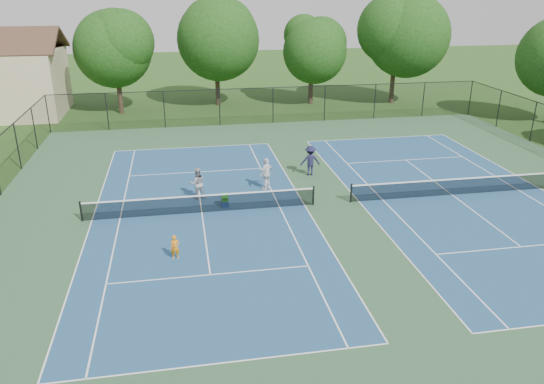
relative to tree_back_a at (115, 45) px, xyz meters
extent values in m
plane|color=#234716|center=(13.00, -24.00, -6.04)|extent=(140.00, 140.00, 0.00)
cube|color=#2C4F2F|center=(13.00, -24.00, -6.03)|extent=(36.00, 36.00, 0.01)
cube|color=navy|center=(6.00, -24.00, -6.03)|extent=(10.97, 23.77, 0.00)
cube|color=white|center=(6.00, -12.11, -6.02)|extent=(10.97, 0.06, 0.00)
cube|color=white|center=(6.00, -35.88, -6.02)|extent=(10.97, 0.06, 0.00)
cube|color=white|center=(0.52, -24.00, -6.02)|extent=(0.06, 23.77, 0.00)
cube|color=white|center=(11.48, -24.00, -6.02)|extent=(0.06, 23.77, 0.00)
cube|color=white|center=(1.88, -24.00, -6.02)|extent=(0.06, 23.77, 0.00)
cube|color=white|center=(10.12, -24.00, -6.02)|extent=(0.06, 23.77, 0.00)
cube|color=white|center=(6.00, -17.60, -6.02)|extent=(8.23, 0.06, 0.00)
cube|color=white|center=(6.00, -30.40, -6.02)|extent=(8.23, 0.06, 0.00)
cube|color=white|center=(6.00, -24.00, -6.02)|extent=(0.06, 12.80, 0.00)
cylinder|color=black|center=(0.05, -24.00, -5.50)|extent=(0.10, 0.10, 1.07)
cylinder|color=black|center=(11.95, -24.00, -5.50)|extent=(0.10, 0.10, 1.07)
cube|color=black|center=(6.00, -24.00, -5.57)|extent=(11.90, 0.01, 0.90)
cube|color=white|center=(6.00, -24.00, -5.09)|extent=(11.90, 0.04, 0.07)
cube|color=navy|center=(20.00, -24.00, -6.03)|extent=(10.97, 23.77, 0.00)
cube|color=white|center=(20.00, -12.11, -6.02)|extent=(10.97, 0.06, 0.00)
cube|color=white|center=(14.52, -24.00, -6.02)|extent=(0.06, 23.77, 0.00)
cube|color=white|center=(25.48, -24.00, -6.02)|extent=(0.06, 23.77, 0.00)
cube|color=white|center=(15.88, -24.00, -6.02)|extent=(0.06, 23.77, 0.00)
cube|color=white|center=(24.12, -24.00, -6.02)|extent=(0.06, 23.77, 0.00)
cube|color=white|center=(20.00, -17.60, -6.02)|extent=(8.23, 0.06, 0.00)
cube|color=white|center=(20.00, -30.40, -6.02)|extent=(8.23, 0.06, 0.00)
cube|color=white|center=(20.00, -24.00, -6.02)|extent=(0.06, 12.80, 0.00)
cylinder|color=black|center=(14.05, -24.00, -5.50)|extent=(0.10, 0.10, 1.07)
cube|color=black|center=(20.00, -24.00, -5.57)|extent=(11.90, 0.01, 0.90)
cube|color=white|center=(20.00, -24.00, -5.09)|extent=(11.90, 0.04, 0.07)
cylinder|color=black|center=(-5.00, -6.00, -4.54)|extent=(0.08, 0.08, 3.00)
cylinder|color=black|center=(-0.50, -6.00, -4.54)|extent=(0.08, 0.08, 3.00)
cylinder|color=black|center=(4.00, -6.00, -4.54)|extent=(0.08, 0.08, 3.00)
cylinder|color=black|center=(8.50, -6.00, -4.54)|extent=(0.08, 0.08, 3.00)
cylinder|color=black|center=(13.00, -6.00, -4.54)|extent=(0.08, 0.08, 3.00)
cylinder|color=black|center=(17.50, -6.00, -4.54)|extent=(0.08, 0.08, 3.00)
cylinder|color=black|center=(22.00, -6.00, -4.54)|extent=(0.08, 0.08, 3.00)
cylinder|color=black|center=(26.50, -6.00, -4.54)|extent=(0.08, 0.08, 3.00)
cylinder|color=black|center=(31.00, -6.00, -4.54)|extent=(0.08, 0.08, 3.00)
cylinder|color=black|center=(31.00, -15.00, -4.54)|extent=(0.08, 0.08, 3.00)
cylinder|color=black|center=(-5.00, -15.00, -4.54)|extent=(0.08, 0.08, 3.00)
cylinder|color=black|center=(31.00, -10.50, -4.54)|extent=(0.08, 0.08, 3.00)
cylinder|color=black|center=(-5.00, -10.50, -4.54)|extent=(0.08, 0.08, 3.00)
cube|color=black|center=(13.00, -6.00, -4.54)|extent=(36.00, 0.01, 3.00)
cube|color=black|center=(13.00, -6.00, -3.04)|extent=(36.00, 0.05, 0.05)
cylinder|color=#2D2116|center=(0.00, 0.00, -4.15)|extent=(0.44, 0.44, 3.78)
sphere|color=#11380F|center=(0.00, 0.00, -0.39)|extent=(6.80, 6.80, 6.80)
sphere|color=#11380F|center=(0.00, 0.00, 0.28)|extent=(5.58, 5.58, 5.58)
sphere|color=#11380F|center=(0.00, 0.00, 0.94)|extent=(4.35, 4.35, 4.35)
cylinder|color=#2D2116|center=(9.00, 2.00, -3.97)|extent=(0.44, 0.44, 4.14)
sphere|color=#11380F|center=(9.00, 2.00, 0.19)|extent=(7.60, 7.60, 7.60)
sphere|color=#11380F|center=(9.00, 2.00, 0.82)|extent=(6.23, 6.23, 6.23)
sphere|color=#11380F|center=(9.00, 2.00, 1.44)|extent=(4.86, 4.86, 4.86)
cylinder|color=#2D2116|center=(18.00, 1.00, -4.33)|extent=(0.44, 0.44, 3.42)
sphere|color=#11380F|center=(18.00, 1.00, -0.97)|extent=(6.00, 6.00, 6.00)
sphere|color=#11380F|center=(18.00, 1.00, -0.27)|extent=(4.92, 4.92, 4.92)
sphere|color=#11380F|center=(18.00, 1.00, 0.44)|extent=(3.84, 3.84, 3.84)
cylinder|color=#2D2116|center=(26.00, 0.00, -3.88)|extent=(0.44, 0.44, 4.32)
sphere|color=#11380F|center=(26.00, 0.00, 0.43)|extent=(7.80, 7.80, 7.80)
sphere|color=#11380F|center=(26.00, 0.00, 1.04)|extent=(6.40, 6.40, 6.40)
sphere|color=#11380F|center=(26.00, 0.00, 1.65)|extent=(4.99, 4.99, 4.99)
cube|color=tan|center=(-10.00, 1.00, -3.24)|extent=(10.00, 8.00, 5.60)
cube|color=#422B1E|center=(-10.00, 3.00, 0.54)|extent=(10.80, 4.10, 2.15)
imported|color=orange|center=(4.63, -28.74, -5.49)|extent=(0.41, 0.27, 1.10)
imported|color=#98989A|center=(5.91, -21.98, -5.15)|extent=(0.97, 0.82, 1.77)
imported|color=white|center=(9.89, -21.22, -5.11)|extent=(1.13, 1.04, 1.86)
imported|color=#1B1937|center=(12.93, -19.33, -5.10)|extent=(1.26, 0.78, 1.88)
cube|color=navy|center=(7.27, -23.43, -5.88)|extent=(0.40, 0.32, 0.32)
cube|color=#28981A|center=(7.27, -23.43, -5.50)|extent=(0.35, 0.29, 0.42)
camera|label=1|loc=(5.17, -49.41, 5.07)|focal=35.00mm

